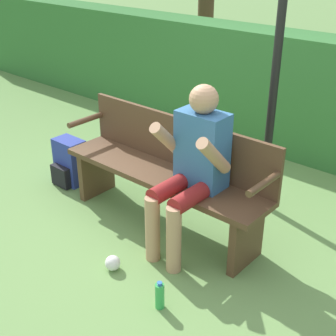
% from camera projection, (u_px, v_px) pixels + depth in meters
% --- Properties ---
extents(ground_plane, '(40.00, 40.00, 0.00)m').
position_uv_depth(ground_plane, '(162.00, 224.00, 3.96)').
color(ground_plane, '#668E4C').
extents(hedge_back, '(12.00, 0.52, 1.29)m').
position_uv_depth(hedge_back, '(289.00, 94.00, 5.08)').
color(hedge_back, '#337033').
rests_on(hedge_back, ground).
extents(park_bench, '(1.87, 0.43, 0.91)m').
position_uv_depth(park_bench, '(167.00, 170.00, 3.78)').
color(park_bench, '#513823').
rests_on(park_bench, ground).
extents(person_seated, '(0.50, 0.60, 1.27)m').
position_uv_depth(person_seated, '(193.00, 163.00, 3.38)').
color(person_seated, '#336699').
rests_on(person_seated, ground).
extents(backpack, '(0.30, 0.26, 0.45)m').
position_uv_depth(backpack, '(69.00, 163.00, 4.54)').
color(backpack, '#283893').
rests_on(backpack, ground).
extents(water_bottle, '(0.06, 0.06, 0.21)m').
position_uv_depth(water_bottle, '(160.00, 296.00, 3.03)').
color(water_bottle, green).
rests_on(water_bottle, ground).
extents(signpost, '(0.35, 0.09, 2.77)m').
position_uv_depth(signpost, '(280.00, 29.00, 3.54)').
color(signpost, black).
rests_on(signpost, ground).
extents(litter_crumple, '(0.11, 0.11, 0.11)m').
position_uv_depth(litter_crumple, '(113.00, 263.00, 3.40)').
color(litter_crumple, silver).
rests_on(litter_crumple, ground).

